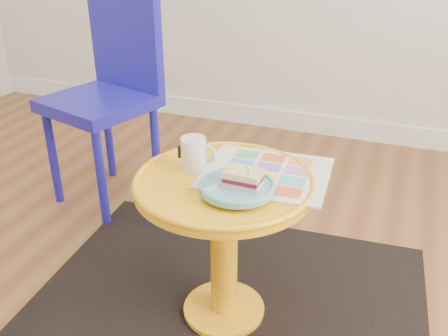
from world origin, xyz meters
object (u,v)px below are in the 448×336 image
(mug, at_px, (194,153))
(plate, at_px, (237,188))
(newspaper, at_px, (266,173))
(side_table, at_px, (224,221))
(chair, at_px, (110,86))

(mug, relative_size, plate, 0.53)
(newspaper, distance_m, mug, 0.22)
(mug, bearing_deg, plate, -36.53)
(side_table, height_order, mug, mug)
(side_table, xyz_separation_m, chair, (-0.75, 0.59, 0.17))
(mug, height_order, plate, mug)
(chair, xyz_separation_m, plate, (0.82, -0.66, -0.01))
(side_table, xyz_separation_m, plate, (0.06, -0.06, 0.16))
(chair, bearing_deg, mug, -24.52)
(newspaper, bearing_deg, plate, -108.46)
(chair, distance_m, mug, 0.85)
(plate, bearing_deg, mug, 149.28)
(newspaper, relative_size, plate, 1.78)
(chair, height_order, plate, chair)
(chair, relative_size, mug, 8.34)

